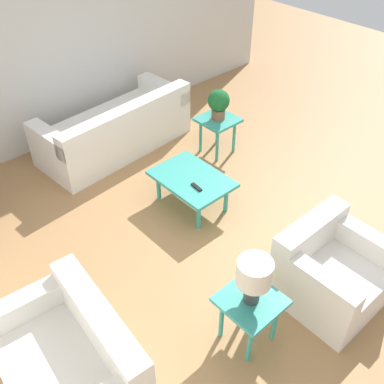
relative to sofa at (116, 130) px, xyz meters
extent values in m
plane|color=#A87A4C|center=(-2.25, 0.05, -0.29)|extent=(14.00, 14.00, 0.00)
cube|color=silver|center=(0.81, 0.05, 1.06)|extent=(0.12, 7.20, 2.70)
cube|color=white|center=(0.04, 0.00, -0.07)|extent=(1.04, 2.14, 0.45)
cube|color=white|center=(-0.30, -0.02, 0.31)|extent=(0.36, 2.09, 0.30)
cube|color=white|center=(0.11, -0.93, 0.26)|extent=(0.90, 0.27, 0.20)
cube|color=white|center=(-0.03, 0.94, 0.26)|extent=(0.90, 0.27, 0.20)
cube|color=silver|center=(-3.45, -0.01, -0.08)|extent=(0.85, 0.89, 0.42)
cube|color=silver|center=(-3.13, -0.01, 0.29)|extent=(0.21, 0.88, 0.33)
cube|color=silver|center=(-3.45, 0.35, 0.24)|extent=(0.85, 0.17, 0.22)
cube|color=silver|center=(-3.46, -0.37, 0.24)|extent=(0.85, 0.17, 0.22)
cube|color=silver|center=(-2.61, 2.26, -0.08)|extent=(1.31, 0.95, 0.42)
cube|color=silver|center=(-2.63, 1.94, 0.29)|extent=(1.25, 0.31, 0.33)
cube|color=silver|center=(-2.07, 2.21, 0.24)|extent=(0.24, 0.86, 0.22)
cube|color=teal|center=(-1.58, 0.05, 0.08)|extent=(0.91, 0.64, 0.04)
cylinder|color=teal|center=(-1.93, -0.17, -0.12)|extent=(0.05, 0.05, 0.36)
cylinder|color=teal|center=(-1.23, -0.17, -0.12)|extent=(0.05, 0.05, 0.36)
cylinder|color=teal|center=(-1.93, 0.26, -0.12)|extent=(0.05, 0.05, 0.36)
cylinder|color=teal|center=(-1.23, 0.26, -0.12)|extent=(0.05, 0.05, 0.36)
cube|color=teal|center=(-0.98, -0.97, 0.20)|extent=(0.48, 0.48, 0.04)
cylinder|color=teal|center=(-1.14, -1.13, -0.06)|extent=(0.04, 0.04, 0.48)
cylinder|color=teal|center=(-0.82, -1.13, -0.06)|extent=(0.04, 0.04, 0.48)
cylinder|color=teal|center=(-1.14, -0.81, -0.06)|extent=(0.04, 0.04, 0.48)
cylinder|color=teal|center=(-0.82, -0.81, -0.06)|extent=(0.04, 0.04, 0.48)
cube|color=teal|center=(-3.23, 0.89, 0.20)|extent=(0.48, 0.48, 0.04)
cylinder|color=teal|center=(-3.39, 0.73, -0.06)|extent=(0.04, 0.04, 0.48)
cylinder|color=teal|center=(-3.07, 0.73, -0.06)|extent=(0.04, 0.04, 0.48)
cylinder|color=teal|center=(-3.39, 1.05, -0.06)|extent=(0.04, 0.04, 0.48)
cylinder|color=teal|center=(-3.07, 1.05, -0.06)|extent=(0.04, 0.04, 0.48)
cylinder|color=brown|center=(-0.98, -0.97, 0.29)|extent=(0.18, 0.18, 0.14)
sphere|color=#195B28|center=(-0.98, -0.97, 0.48)|extent=(0.28, 0.28, 0.28)
cylinder|color=#333333|center=(-3.23, 0.89, 0.33)|extent=(0.13, 0.13, 0.22)
cylinder|color=beige|center=(-3.23, 0.89, 0.55)|extent=(0.28, 0.28, 0.22)
cube|color=black|center=(-1.75, 0.13, 0.11)|extent=(0.16, 0.06, 0.02)
camera|label=1|loc=(-4.59, 2.77, 3.19)|focal=42.00mm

